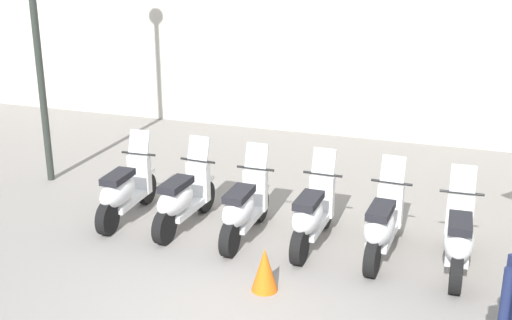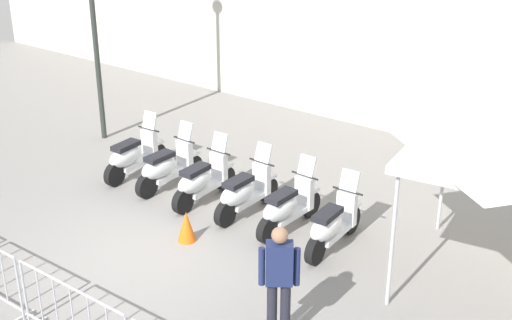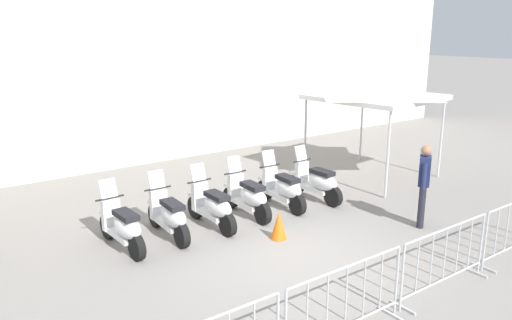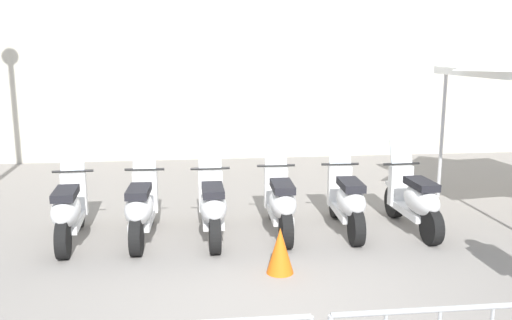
# 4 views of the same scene
# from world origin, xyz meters

# --- Properties ---
(ground_plane) EXTENTS (120.00, 120.00, 0.00)m
(ground_plane) POSITION_xyz_m (0.00, 0.00, 0.00)
(ground_plane) COLOR gray
(motorcycle_0) EXTENTS (0.56, 1.73, 1.24)m
(motorcycle_0) POSITION_xyz_m (-2.10, 2.36, 0.45)
(motorcycle_0) COLOR black
(motorcycle_0) RESTS_ON ground
(motorcycle_1) EXTENTS (0.65, 1.72, 1.24)m
(motorcycle_1) POSITION_xyz_m (-1.16, 2.24, 0.45)
(motorcycle_1) COLOR black
(motorcycle_1) RESTS_ON ground
(motorcycle_2) EXTENTS (0.59, 1.72, 1.24)m
(motorcycle_2) POSITION_xyz_m (-0.22, 2.07, 0.45)
(motorcycle_2) COLOR black
(motorcycle_2) RESTS_ON ground
(motorcycle_3) EXTENTS (0.62, 1.72, 1.24)m
(motorcycle_3) POSITION_xyz_m (0.74, 2.04, 0.45)
(motorcycle_3) COLOR black
(motorcycle_3) RESTS_ON ground
(motorcycle_4) EXTENTS (0.64, 1.72, 1.24)m
(motorcycle_4) POSITION_xyz_m (1.68, 1.91, 0.45)
(motorcycle_4) COLOR black
(motorcycle_4) RESTS_ON ground
(motorcycle_5) EXTENTS (0.56, 1.73, 1.24)m
(motorcycle_5) POSITION_xyz_m (2.62, 1.71, 0.45)
(motorcycle_5) COLOR black
(motorcycle_5) RESTS_ON ground
(officer_near_row_end) EXTENTS (0.49, 0.37, 1.73)m
(officer_near_row_end) POSITION_xyz_m (2.96, -0.82, 0.98)
(officer_near_row_end) COLOR #23232D
(officer_near_row_end) RESTS_ON ground
(traffic_cone) EXTENTS (0.32, 0.32, 0.55)m
(traffic_cone) POSITION_xyz_m (0.35, 0.74, 0.28)
(traffic_cone) COLOR orange
(traffic_cone) RESTS_ON ground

